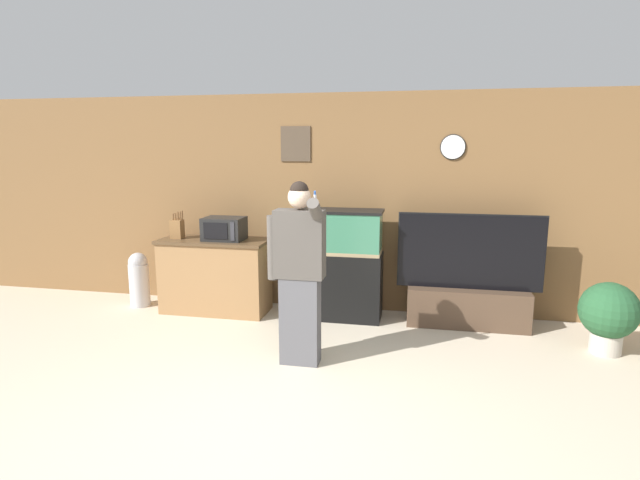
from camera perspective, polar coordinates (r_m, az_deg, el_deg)
ground_plane at (r=3.81m, az=-7.00°, el=-20.85°), size 18.00×18.00×0.00m
wall_back_paneled at (r=6.07m, az=1.30°, el=4.22°), size 10.00×0.08×2.60m
counter_island at (r=6.17m, az=-11.86°, el=-3.97°), size 1.31×0.57×0.89m
microwave at (r=5.99m, az=-10.90°, el=1.28°), size 0.47×0.35×0.27m
knife_block at (r=6.23m, az=-16.00°, el=1.27°), size 0.14×0.12×0.33m
aquarium_on_stand at (r=5.77m, az=2.46°, el=-2.80°), size 0.93×0.44×1.28m
tv_on_stand at (r=5.82m, az=16.53°, el=-5.90°), size 1.57×0.40×1.26m
person_standing at (r=4.51m, az=-2.44°, el=-3.55°), size 0.53×0.40×1.69m
potted_plant at (r=5.59m, az=30.10°, el=-7.28°), size 0.55×0.55×0.70m
trash_bin at (r=6.67m, az=-19.98°, el=-4.16°), size 0.24×0.24×0.68m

